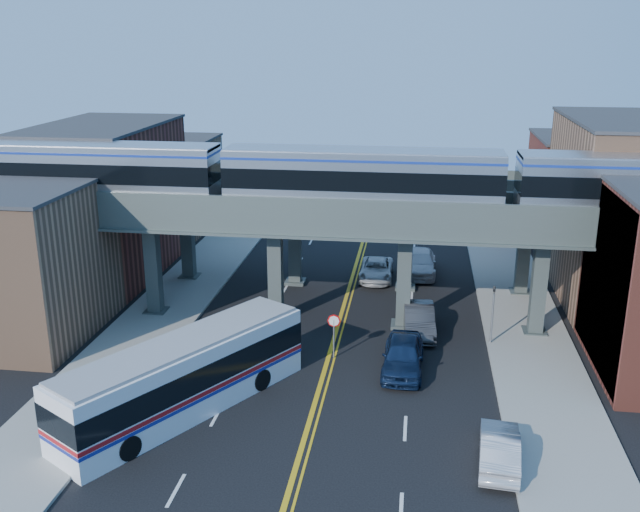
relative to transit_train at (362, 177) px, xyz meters
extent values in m
plane|color=black|center=(-1.33, -8.00, -9.40)|extent=(120.00, 120.00, 0.00)
cube|color=gray|center=(-12.83, 2.00, -9.32)|extent=(5.00, 70.00, 0.16)
cube|color=gray|center=(10.17, 2.00, -9.32)|extent=(5.00, 70.00, 0.16)
cube|color=#9A6D4F|center=(-19.83, -4.00, -4.90)|extent=(8.00, 10.00, 9.00)
cube|color=brown|center=(-19.83, 8.00, -3.90)|extent=(8.00, 14.00, 11.00)
cube|color=#9A6D4F|center=(-19.83, 21.00, -5.40)|extent=(8.00, 10.00, 8.00)
cube|color=#9A6D4F|center=(17.17, 8.00, -3.40)|extent=(8.00, 14.00, 12.00)
cube|color=brown|center=(17.17, 21.00, -4.90)|extent=(8.00, 10.00, 9.00)
cube|color=teal|center=(13.22, -4.00, -4.65)|extent=(0.10, 9.50, 9.50)
cube|color=#3E4745|center=(-13.33, 0.00, -6.40)|extent=(0.85, 0.85, 6.00)
cube|color=#3E4745|center=(-5.33, 0.00, -6.40)|extent=(0.85, 0.85, 6.00)
cube|color=#3E4745|center=(2.67, 0.00, -6.40)|extent=(0.85, 0.85, 6.00)
cube|color=#3E4745|center=(10.67, 0.00, -6.40)|extent=(0.85, 0.85, 6.00)
cube|color=#48534D|center=(-1.33, 0.00, -2.70)|extent=(52.00, 3.60, 1.40)
cube|color=#3E4745|center=(-13.33, 7.00, -6.40)|extent=(0.85, 0.85, 6.00)
cube|color=#3E4745|center=(-5.33, 7.00, -6.40)|extent=(0.85, 0.85, 6.00)
cube|color=#3E4745|center=(2.67, 7.00, -6.40)|extent=(0.85, 0.85, 6.00)
cube|color=#3E4745|center=(10.67, 7.00, -6.40)|extent=(0.85, 0.85, 6.00)
cube|color=#48534D|center=(-1.33, 7.00, -2.70)|extent=(52.00, 3.60, 1.40)
cube|color=black|center=(-22.29, 0.00, -1.86)|extent=(2.36, 2.36, 0.27)
cube|color=black|center=(-11.87, 0.00, -1.86)|extent=(2.36, 2.36, 0.27)
cube|color=#ADB0B7|center=(-17.08, 0.00, -0.02)|extent=(16.28, 3.11, 3.43)
cube|color=black|center=(-17.08, 0.00, 0.13)|extent=(16.30, 3.17, 1.18)
cube|color=black|center=(-5.21, 0.00, -1.86)|extent=(2.36, 2.36, 0.27)
cube|color=black|center=(5.21, 0.00, -1.86)|extent=(2.36, 2.36, 0.27)
cube|color=#ADB0B7|center=(0.00, 0.00, -0.02)|extent=(16.28, 3.11, 3.43)
cube|color=black|center=(0.00, 0.00, 0.13)|extent=(16.30, 3.17, 1.18)
cube|color=black|center=(11.87, 0.00, -1.86)|extent=(2.36, 2.36, 0.27)
cylinder|color=slate|center=(-1.03, -5.00, -8.25)|extent=(0.09, 0.09, 2.30)
cylinder|color=red|center=(-1.03, -5.00, -7.15)|extent=(0.76, 0.04, 0.76)
cylinder|color=slate|center=(7.87, -2.00, -7.80)|extent=(0.12, 0.12, 3.20)
imported|color=black|center=(7.87, -2.00, -5.75)|extent=(0.15, 0.18, 0.90)
cube|color=white|center=(-7.42, -11.75, -7.65)|extent=(9.59, 13.07, 3.50)
cube|color=black|center=(-7.42, -11.75, -7.20)|extent=(9.66, 13.14, 1.18)
cube|color=#B21419|center=(-7.42, -11.75, -7.99)|extent=(9.65, 13.13, 0.20)
cylinder|color=black|center=(-9.69, -15.44, -8.83)|extent=(3.18, 2.55, 1.13)
cylinder|color=black|center=(-5.44, -8.52, -8.83)|extent=(3.18, 2.55, 1.13)
imported|color=#101F3D|center=(2.86, -6.11, -8.48)|extent=(2.29, 5.41, 1.83)
imported|color=#2B2B2D|center=(3.67, -0.80, -8.54)|extent=(2.15, 5.30, 1.71)
imported|color=silver|center=(0.47, 8.81, -8.68)|extent=(2.40, 5.14, 1.42)
imported|color=silver|center=(3.67, 10.58, -8.56)|extent=(2.35, 5.75, 1.67)
imported|color=#B6B6BB|center=(7.17, -14.31, -8.63)|extent=(2.02, 4.76, 1.53)
camera|label=1|loc=(3.30, -41.37, 8.19)|focal=40.00mm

